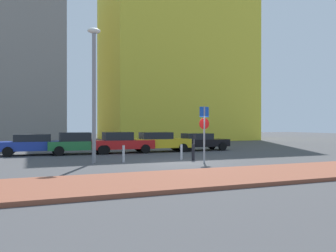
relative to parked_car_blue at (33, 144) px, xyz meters
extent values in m
plane|color=#424244|center=(7.42, -7.97, -0.75)|extent=(120.00, 120.00, 0.00)
cube|color=brown|center=(7.42, -13.51, -0.68)|extent=(40.00, 4.07, 0.14)
cube|color=#1E389E|center=(0.01, 0.00, -0.12)|extent=(4.47, 2.06, 0.60)
cube|color=black|center=(-0.03, 0.00, 0.41)|extent=(2.38, 1.81, 0.47)
cylinder|color=black|center=(1.55, 0.85, -0.43)|extent=(0.65, 0.25, 0.64)
cylinder|color=black|center=(1.46, -0.99, -0.43)|extent=(0.65, 0.25, 0.64)
cylinder|color=black|center=(-1.43, 0.99, -0.43)|extent=(0.65, 0.25, 0.64)
cylinder|color=black|center=(-1.52, -0.85, -0.43)|extent=(0.65, 0.25, 0.64)
cube|color=#237238|center=(3.09, -0.46, -0.13)|extent=(4.48, 1.94, 0.59)
cube|color=black|center=(2.67, -0.45, 0.46)|extent=(2.07, 1.74, 0.59)
cylinder|color=black|center=(4.61, 0.43, -0.43)|extent=(0.64, 0.23, 0.64)
cylinder|color=black|center=(4.57, -1.41, -0.43)|extent=(0.64, 0.23, 0.64)
cylinder|color=black|center=(1.60, 0.50, -0.43)|extent=(0.64, 0.23, 0.64)
cylinder|color=black|center=(1.56, -1.35, -0.43)|extent=(0.64, 0.23, 0.64)
cube|color=red|center=(5.92, -0.63, -0.12)|extent=(4.53, 1.94, 0.62)
cube|color=black|center=(5.62, -0.62, 0.48)|extent=(2.03, 1.71, 0.58)
cylinder|color=black|center=(7.47, 0.21, -0.43)|extent=(0.65, 0.24, 0.64)
cylinder|color=black|center=(7.41, -1.58, -0.43)|extent=(0.65, 0.24, 0.64)
cylinder|color=black|center=(4.43, 0.31, -0.43)|extent=(0.65, 0.24, 0.64)
cylinder|color=black|center=(4.37, -1.48, -0.43)|extent=(0.65, 0.24, 0.64)
cube|color=gold|center=(8.97, -0.58, -0.10)|extent=(4.34, 2.02, 0.66)
cube|color=black|center=(8.55, -0.56, 0.48)|extent=(2.32, 1.77, 0.50)
cylinder|color=black|center=(10.46, 0.25, -0.43)|extent=(0.65, 0.25, 0.64)
cylinder|color=black|center=(10.37, -1.55, -0.43)|extent=(0.65, 0.25, 0.64)
cylinder|color=black|center=(7.57, 0.40, -0.43)|extent=(0.65, 0.25, 0.64)
cylinder|color=black|center=(7.48, -1.41, -0.43)|extent=(0.65, 0.25, 0.64)
cube|color=black|center=(12.33, -0.52, -0.14)|extent=(4.45, 1.72, 0.57)
cube|color=black|center=(12.04, -0.52, 0.38)|extent=(2.15, 1.57, 0.47)
cylinder|color=black|center=(13.84, 0.34, -0.43)|extent=(0.64, 0.22, 0.64)
cylinder|color=black|center=(13.85, -1.36, -0.43)|extent=(0.64, 0.22, 0.64)
cylinder|color=black|center=(10.82, 0.32, -0.43)|extent=(0.64, 0.22, 0.64)
cylinder|color=black|center=(10.82, -1.37, -0.43)|extent=(0.64, 0.22, 0.64)
cylinder|color=gray|center=(8.42, -8.49, 0.77)|extent=(0.10, 0.10, 3.02)
cube|color=#1447B7|center=(8.42, -8.49, 1.98)|extent=(0.55, 0.07, 0.55)
cylinder|color=red|center=(8.42, -8.49, 1.35)|extent=(0.60, 0.07, 0.60)
cylinder|color=#4C4C51|center=(9.21, -5.69, -0.17)|extent=(0.08, 0.08, 1.15)
cube|color=black|center=(9.21, -5.69, 0.54)|extent=(0.18, 0.14, 0.28)
cylinder|color=gray|center=(2.96, -6.29, 2.71)|extent=(0.20, 0.20, 6.91)
ellipsoid|color=silver|center=(2.96, -6.29, 6.31)|extent=(0.70, 0.36, 0.30)
cylinder|color=#B7B7BC|center=(4.48, -6.67, -0.29)|extent=(0.13, 0.13, 0.92)
cylinder|color=black|center=(8.40, -7.20, -0.28)|extent=(0.17, 0.17, 0.93)
cylinder|color=#B7B7BC|center=(8.00, -6.49, -0.30)|extent=(0.13, 0.13, 0.89)
cube|color=gold|center=(18.48, 19.26, 11.71)|extent=(18.80, 13.88, 24.91)
cube|color=gray|center=(-2.97, 19.61, 9.32)|extent=(12.87, 13.31, 20.13)
camera|label=1|loc=(-0.26, -24.84, 1.30)|focal=36.87mm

